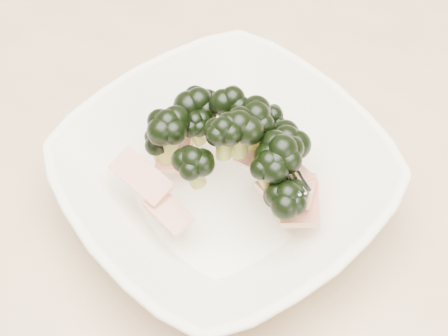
{
  "coord_description": "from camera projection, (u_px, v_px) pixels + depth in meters",
  "views": [
    {
      "loc": [
        0.18,
        -0.23,
        1.24
      ],
      "look_at": [
        0.01,
        0.02,
        0.8
      ],
      "focal_mm": 50.0,
      "sensor_mm": 36.0,
      "label": 1
    }
  ],
  "objects": [
    {
      "name": "dining_table",
      "position": [
        211.0,
        256.0,
        0.65
      ],
      "size": [
        1.2,
        0.8,
        0.75
      ],
      "color": "tan",
      "rests_on": "ground"
    },
    {
      "name": "broccoli_dish",
      "position": [
        226.0,
        174.0,
        0.54
      ],
      "size": [
        0.33,
        0.33,
        0.12
      ],
      "color": "#ECE4C8",
      "rests_on": "dining_table"
    }
  ]
}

